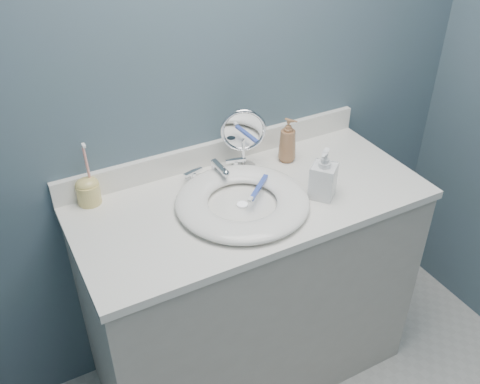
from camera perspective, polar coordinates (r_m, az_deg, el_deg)
back_wall at (r=1.89m, az=-2.84°, el=11.68°), size 2.20×0.02×2.40m
vanity_cabinet at (r=2.13m, az=1.04°, el=-10.65°), size 1.20×0.55×0.85m
countertop at (r=1.84m, az=1.18°, el=-0.96°), size 1.22×0.57×0.03m
backsplash at (r=2.00m, az=-2.47°, el=4.30°), size 1.22×0.02×0.09m
basin at (r=1.78m, az=0.26°, el=-1.01°), size 0.45×0.45×0.04m
drain at (r=1.79m, az=0.26°, el=-1.40°), size 0.04×0.04×0.01m
faucet at (r=1.92m, az=-2.54°, el=2.22°), size 0.25×0.13×0.07m
makeup_mirror at (r=1.92m, az=0.36°, el=5.85°), size 0.16×0.09×0.24m
soap_bottle_amber at (r=2.00m, az=5.10°, el=5.55°), size 0.09×0.09×0.17m
soap_bottle_clear at (r=1.81m, az=8.93°, el=1.97°), size 0.12×0.12×0.18m
toothbrush_holder at (r=1.85m, az=-15.90°, el=0.22°), size 0.08×0.08×0.23m
toothbrush_lying at (r=1.80m, az=1.94°, el=0.37°), size 0.14×0.13×0.02m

